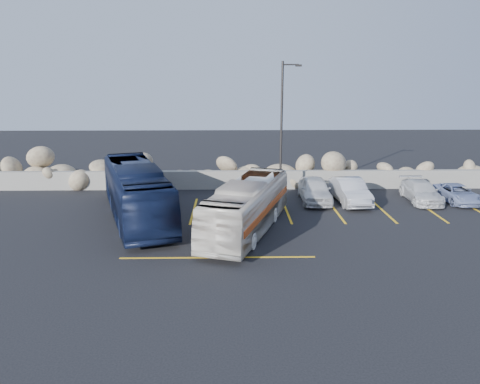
{
  "coord_description": "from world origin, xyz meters",
  "views": [
    {
      "loc": [
        -0.42,
        -17.67,
        7.28
      ],
      "look_at": [
        -0.01,
        4.0,
        1.8
      ],
      "focal_mm": 35.0,
      "sensor_mm": 36.0,
      "label": 1
    }
  ],
  "objects_px": {
    "vintage_bus": "(247,206)",
    "tour_coach": "(136,192)",
    "car_a": "(315,190)",
    "car_d": "(457,193)",
    "car_c": "(421,192)",
    "lamppost": "(282,127)",
    "car_b": "(350,191)"
  },
  "relations": [
    {
      "from": "car_a",
      "to": "car_d",
      "type": "xyz_separation_m",
      "value": [
        8.32,
        -0.27,
        -0.21
      ]
    },
    {
      "from": "vintage_bus",
      "to": "car_d",
      "type": "bearing_deg",
      "value": 40.23
    },
    {
      "from": "vintage_bus",
      "to": "car_a",
      "type": "bearing_deg",
      "value": 70.19
    },
    {
      "from": "tour_coach",
      "to": "car_c",
      "type": "bearing_deg",
      "value": -7.63
    },
    {
      "from": "vintage_bus",
      "to": "car_a",
      "type": "height_order",
      "value": "vintage_bus"
    },
    {
      "from": "lamppost",
      "to": "car_d",
      "type": "relative_size",
      "value": 2.19
    },
    {
      "from": "lamppost",
      "to": "car_c",
      "type": "height_order",
      "value": "lamppost"
    },
    {
      "from": "car_d",
      "to": "car_a",
      "type": "bearing_deg",
      "value": 175.7
    },
    {
      "from": "tour_coach",
      "to": "car_b",
      "type": "height_order",
      "value": "tour_coach"
    },
    {
      "from": "vintage_bus",
      "to": "car_d",
      "type": "height_order",
      "value": "vintage_bus"
    },
    {
      "from": "car_a",
      "to": "tour_coach",
      "type": "bearing_deg",
      "value": -160.41
    },
    {
      "from": "vintage_bus",
      "to": "tour_coach",
      "type": "bearing_deg",
      "value": 177.94
    },
    {
      "from": "car_c",
      "to": "car_a",
      "type": "bearing_deg",
      "value": -178.38
    },
    {
      "from": "tour_coach",
      "to": "car_a",
      "type": "relative_size",
      "value": 2.44
    },
    {
      "from": "lamppost",
      "to": "vintage_bus",
      "type": "distance_m",
      "value": 7.07
    },
    {
      "from": "lamppost",
      "to": "car_b",
      "type": "xyz_separation_m",
      "value": [
        3.9,
        -1.02,
        -3.59
      ]
    },
    {
      "from": "lamppost",
      "to": "tour_coach",
      "type": "height_order",
      "value": "lamppost"
    },
    {
      "from": "car_a",
      "to": "car_c",
      "type": "height_order",
      "value": "car_a"
    },
    {
      "from": "car_b",
      "to": "vintage_bus",
      "type": "bearing_deg",
      "value": -144.3
    },
    {
      "from": "lamppost",
      "to": "car_b",
      "type": "relative_size",
      "value": 1.86
    },
    {
      "from": "car_d",
      "to": "tour_coach",
      "type": "bearing_deg",
      "value": -173.3
    },
    {
      "from": "car_d",
      "to": "vintage_bus",
      "type": "bearing_deg",
      "value": -160.58
    },
    {
      "from": "car_a",
      "to": "car_c",
      "type": "xyz_separation_m",
      "value": [
        6.26,
        -0.08,
        -0.13
      ]
    },
    {
      "from": "car_a",
      "to": "car_d",
      "type": "distance_m",
      "value": 8.33
    },
    {
      "from": "vintage_bus",
      "to": "tour_coach",
      "type": "xyz_separation_m",
      "value": [
        -5.61,
        2.09,
        0.21
      ]
    },
    {
      "from": "vintage_bus",
      "to": "car_c",
      "type": "xyz_separation_m",
      "value": [
        10.4,
        5.19,
        -0.63
      ]
    },
    {
      "from": "car_a",
      "to": "vintage_bus",
      "type": "bearing_deg",
      "value": -126.63
    },
    {
      "from": "lamppost",
      "to": "car_b",
      "type": "distance_m",
      "value": 5.4
    },
    {
      "from": "car_c",
      "to": "car_d",
      "type": "xyz_separation_m",
      "value": [
        2.06,
        -0.19,
        -0.08
      ]
    },
    {
      "from": "vintage_bus",
      "to": "tour_coach",
      "type": "height_order",
      "value": "tour_coach"
    },
    {
      "from": "car_c",
      "to": "car_d",
      "type": "height_order",
      "value": "car_c"
    },
    {
      "from": "vintage_bus",
      "to": "car_b",
      "type": "distance_m",
      "value": 7.89
    }
  ]
}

